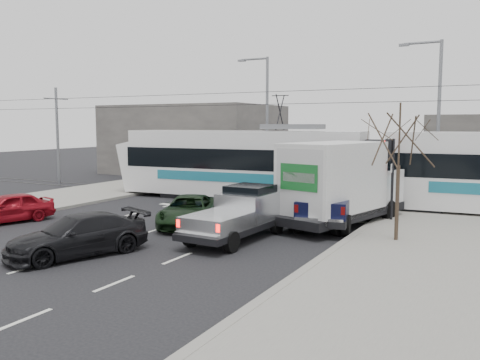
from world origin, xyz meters
The scene contains 16 objects.
ground centered at (0.00, 0.00, 0.00)m, with size 120.00×120.00×0.00m, color black.
sidewalk_right centered at (9.00, 0.00, 0.07)m, with size 6.00×60.00×0.15m, color gray.
rails centered at (0.00, 10.00, 0.01)m, with size 60.00×1.60×0.03m, color #33302D.
building_left centered at (-14.00, 22.00, 3.00)m, with size 14.00×10.00×6.00m, color slate.
bare_tree centered at (7.60, 2.50, 3.79)m, with size 2.40×2.40×5.00m.
traffic_signal centered at (6.47, 6.50, 2.74)m, with size 0.44×0.44×3.60m.
street_lamp_near centered at (7.31, 14.00, 5.11)m, with size 2.38×0.25×9.00m.
street_lamp_far centered at (-4.19, 16.00, 5.11)m, with size 2.38×0.25×9.00m.
catenary centered at (0.00, 10.00, 3.88)m, with size 60.00×0.20×7.00m.
tram centered at (4.94, 10.19, 2.11)m, with size 29.31×5.14×5.96m.
silver_pickup centered at (2.13, 0.63, 0.99)m, with size 2.17×5.55×1.98m.
box_truck centered at (4.75, 4.87, 1.79)m, with size 4.16×7.62×3.62m.
navy_pickup centered at (4.36, 4.69, 1.14)m, with size 2.93×5.77×2.32m.
green_car centered at (-0.99, 1.71, 0.65)m, with size 2.15×4.66×1.30m, color black.
red_car centered at (-8.50, -1.55, 0.67)m, with size 1.57×3.91×1.33m, color maroon.
dark_car centered at (-1.46, -4.25, 0.69)m, with size 1.92×4.73×1.37m, color black.
Camera 1 is at (11.18, -16.36, 4.39)m, focal length 38.00 mm.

